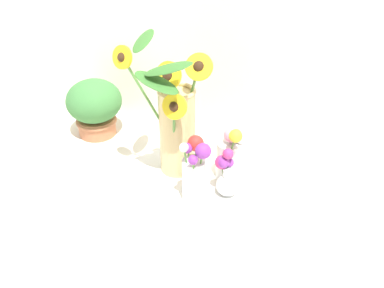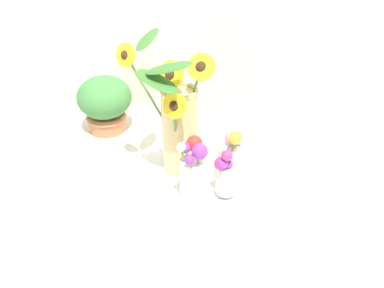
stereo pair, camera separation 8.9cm
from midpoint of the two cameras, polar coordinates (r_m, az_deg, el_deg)
The scene contains 7 objects.
ground_plane at distance 1.23m, azimuth -0.66°, elevation -8.47°, with size 6.00×6.00×0.00m, color silver.
serving_tray at distance 1.29m, azimuth 1.99°, elevation -5.66°, with size 0.44×0.44×0.02m.
mason_jar_sunflowers at distance 1.26m, azimuth 0.23°, elevation 2.83°, with size 0.25×0.17×0.41m.
vase_small_center at distance 1.18m, azimuth 2.22°, elevation -3.57°, with size 0.09×0.10×0.19m.
vase_bulb_right at distance 1.22m, azimuth 6.34°, elevation -4.35°, with size 0.07×0.06×0.15m.
vase_small_back at distance 1.26m, azimuth 7.11°, elevation -1.63°, with size 0.09×0.10×0.19m.
potted_plant at distance 1.56m, azimuth -9.42°, elevation 5.23°, with size 0.19×0.19×0.20m.
Camera 2 is at (0.58, -0.73, 0.80)m, focal length 42.00 mm.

